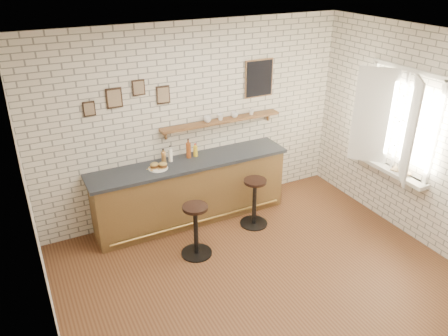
{
  "coord_description": "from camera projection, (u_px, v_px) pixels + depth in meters",
  "views": [
    {
      "loc": [
        -2.48,
        -3.82,
        3.81
      ],
      "look_at": [
        -0.07,
        0.9,
        1.21
      ],
      "focal_mm": 35.0,
      "sensor_mm": 36.0,
      "label": 1
    }
  ],
  "objects": [
    {
      "name": "ground",
      "position": [
        260.0,
        276.0,
        5.75
      ],
      "size": [
        5.0,
        5.0,
        0.0
      ],
      "primitive_type": "plane",
      "color": "brown",
      "rests_on": "ground"
    },
    {
      "name": "bar_counter",
      "position": [
        191.0,
        190.0,
        6.78
      ],
      "size": [
        3.1,
        0.65,
        1.01
      ],
      "color": "brown",
      "rests_on": "ground"
    },
    {
      "name": "sandwich_plate",
      "position": [
        158.0,
        168.0,
        6.33
      ],
      "size": [
        0.28,
        0.28,
        0.01
      ],
      "primitive_type": "cylinder",
      "color": "white",
      "rests_on": "bar_counter"
    },
    {
      "name": "ciabatta_sandwich",
      "position": [
        159.0,
        165.0,
        6.32
      ],
      "size": [
        0.26,
        0.17,
        0.08
      ],
      "color": "tan",
      "rests_on": "sandwich_plate"
    },
    {
      "name": "potato_chips",
      "position": [
        156.0,
        168.0,
        6.32
      ],
      "size": [
        0.26,
        0.18,
        0.0
      ],
      "color": "gold",
      "rests_on": "sandwich_plate"
    },
    {
      "name": "bitters_bottle_brown",
      "position": [
        164.0,
        157.0,
        6.48
      ],
      "size": [
        0.07,
        0.07,
        0.22
      ],
      "color": "brown",
      "rests_on": "bar_counter"
    },
    {
      "name": "bitters_bottle_white",
      "position": [
        170.0,
        155.0,
        6.52
      ],
      "size": [
        0.07,
        0.07,
        0.25
      ],
      "color": "white",
      "rests_on": "bar_counter"
    },
    {
      "name": "bitters_bottle_amber",
      "position": [
        189.0,
        150.0,
        6.63
      ],
      "size": [
        0.07,
        0.07,
        0.31
      ],
      "color": "#903F17",
      "rests_on": "bar_counter"
    },
    {
      "name": "condiment_bottle_yellow",
      "position": [
        195.0,
        151.0,
        6.69
      ],
      "size": [
        0.07,
        0.07,
        0.21
      ],
      "color": "gold",
      "rests_on": "bar_counter"
    },
    {
      "name": "bar_stool_left",
      "position": [
        196.0,
        229.0,
        5.99
      ],
      "size": [
        0.43,
        0.43,
        0.78
      ],
      "color": "black",
      "rests_on": "ground"
    },
    {
      "name": "bar_stool_right",
      "position": [
        254.0,
        201.0,
        6.68
      ],
      "size": [
        0.43,
        0.43,
        0.78
      ],
      "color": "black",
      "rests_on": "ground"
    },
    {
      "name": "wall_shelf",
      "position": [
        222.0,
        121.0,
        6.78
      ],
      "size": [
        2.0,
        0.18,
        0.18
      ],
      "color": "brown",
      "rests_on": "ground"
    },
    {
      "name": "shelf_cup_a",
      "position": [
        207.0,
        119.0,
        6.65
      ],
      "size": [
        0.16,
        0.16,
        0.1
      ],
      "primitive_type": "imported",
      "rotation": [
        0.0,
        0.0,
        0.41
      ],
      "color": "white",
      "rests_on": "wall_shelf"
    },
    {
      "name": "shelf_cup_b",
      "position": [
        220.0,
        117.0,
        6.74
      ],
      "size": [
        0.13,
        0.13,
        0.09
      ],
      "primitive_type": "imported",
      "rotation": [
        0.0,
        0.0,
        1.15
      ],
      "color": "white",
      "rests_on": "wall_shelf"
    },
    {
      "name": "shelf_cup_c",
      "position": [
        234.0,
        115.0,
        6.84
      ],
      "size": [
        0.13,
        0.13,
        0.09
      ],
      "primitive_type": "imported",
      "rotation": [
        0.0,
        0.0,
        1.41
      ],
      "color": "white",
      "rests_on": "wall_shelf"
    },
    {
      "name": "shelf_cup_d",
      "position": [
        251.0,
        112.0,
        6.97
      ],
      "size": [
        0.1,
        0.1,
        0.08
      ],
      "primitive_type": "imported",
      "rotation": [
        0.0,
        0.0,
        -0.15
      ],
      "color": "white",
      "rests_on": "wall_shelf"
    },
    {
      "name": "back_wall_decor",
      "position": [
        209.0,
        85.0,
        6.52
      ],
      "size": [
        2.96,
        0.02,
        0.56
      ],
      "color": "black",
      "rests_on": "ground"
    },
    {
      "name": "window_sill",
      "position": [
        388.0,
        169.0,
        6.57
      ],
      "size": [
        0.2,
        1.35,
        0.06
      ],
      "color": "white",
      "rests_on": "ground"
    },
    {
      "name": "casement_window",
      "position": [
        394.0,
        123.0,
        6.22
      ],
      "size": [
        0.4,
        1.3,
        1.56
      ],
      "color": "white",
      "rests_on": "ground"
    },
    {
      "name": "book_lower",
      "position": [
        398.0,
        172.0,
        6.38
      ],
      "size": [
        0.26,
        0.29,
        0.02
      ],
      "primitive_type": "imported",
      "rotation": [
        0.0,
        0.0,
        0.36
      ],
      "color": "tan",
      "rests_on": "window_sill"
    },
    {
      "name": "book_upper",
      "position": [
        398.0,
        171.0,
        6.37
      ],
      "size": [
        0.27,
        0.28,
        0.02
      ],
      "primitive_type": "imported",
      "rotation": [
        0.0,
        0.0,
        -0.63
      ],
      "color": "tan",
      "rests_on": "book_lower"
    }
  ]
}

